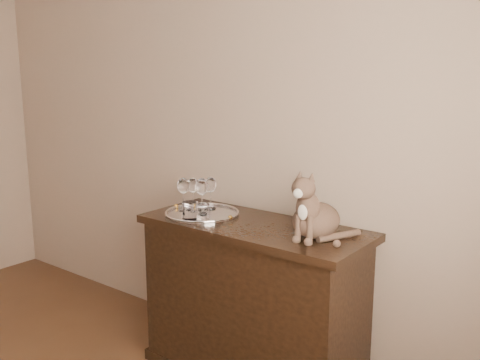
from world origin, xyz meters
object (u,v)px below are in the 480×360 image
object	(u,v)px
wine_glass_a	(193,193)
wine_glass_b	(210,193)
wine_glass_c	(183,194)
tumbler_a	(203,211)
wine_glass_d	(202,196)
tumbler_b	(190,210)
cat	(317,203)
tray	(202,214)
sideboard	(253,302)

from	to	relation	value
wine_glass_a	wine_glass_b	distance (m)	0.10
wine_glass_a	wine_glass_c	xyz separation A→B (m)	(-0.01, -0.06, 0.00)
tumbler_a	wine_glass_d	bearing A→B (deg)	132.90
wine_glass_a	tumbler_a	world-z (taller)	wine_glass_a
tumbler_b	cat	distance (m)	0.68
tray	cat	world-z (taller)	cat
wine_glass_c	tumbler_b	world-z (taller)	wine_glass_c
tray	wine_glass_d	xyz separation A→B (m)	(-0.00, 0.00, 0.10)
tray	wine_glass_c	world-z (taller)	wine_glass_c
sideboard	tumbler_a	distance (m)	0.54
tray	cat	size ratio (longest dim) A/B	1.22
sideboard	wine_glass_b	distance (m)	0.63
tumbler_b	cat	size ratio (longest dim) A/B	0.28
sideboard	wine_glass_c	xyz separation A→B (m)	(-0.45, -0.04, 0.52)
sideboard	wine_glass_c	world-z (taller)	wine_glass_c
wine_glass_b	tumbler_b	size ratio (longest dim) A/B	1.95
wine_glass_b	tray	bearing A→B (deg)	-74.79
tray	sideboard	bearing A→B (deg)	5.31
wine_glass_d	sideboard	bearing A→B (deg)	4.52
wine_glass_d	cat	distance (m)	0.69
tray	wine_glass_a	size ratio (longest dim) A/B	2.31
wine_glass_c	tumbler_b	xyz separation A→B (m)	(0.15, -0.11, -0.04)
wine_glass_a	cat	bearing A→B (deg)	-1.42
tray	wine_glass_c	bearing A→B (deg)	-174.93
wine_glass_d	tumbler_b	size ratio (longest dim) A/B	2.08
sideboard	wine_glass_c	bearing A→B (deg)	-174.76
sideboard	tray	xyz separation A→B (m)	(-0.32, -0.03, 0.43)
wine_glass_c	wine_glass_d	xyz separation A→B (m)	(0.12, 0.02, 0.01)
wine_glass_b	wine_glass_d	world-z (taller)	wine_glass_d
wine_glass_d	tumbler_a	size ratio (longest dim) A/B	2.41
wine_glass_a	wine_glass_c	size ratio (longest dim) A/B	0.96
wine_glass_c	wine_glass_b	bearing A→B (deg)	48.70
wine_glass_a	wine_glass_c	bearing A→B (deg)	-103.40
wine_glass_b	wine_glass_d	size ratio (longest dim) A/B	0.94
wine_glass_d	wine_glass_c	bearing A→B (deg)	-172.84
tumbler_a	cat	size ratio (longest dim) A/B	0.24
wine_glass_b	tumbler_a	bearing A→B (deg)	-60.40
sideboard	wine_glass_a	world-z (taller)	wine_glass_a
wine_glass_d	cat	world-z (taller)	cat
tray	wine_glass_a	world-z (taller)	wine_glass_a
wine_glass_b	wine_glass_d	xyz separation A→B (m)	(0.02, -0.10, 0.01)
cat	sideboard	bearing A→B (deg)	178.94
sideboard	tumbler_b	bearing A→B (deg)	-152.43
wine_glass_d	cat	xyz separation A→B (m)	(0.69, 0.03, 0.06)
wine_glass_a	sideboard	bearing A→B (deg)	-2.62
wine_glass_a	cat	xyz separation A→B (m)	(0.79, -0.02, 0.07)
tray	wine_glass_d	bearing A→B (deg)	129.89
wine_glass_b	cat	size ratio (longest dim) A/B	0.55
wine_glass_b	wine_glass_d	bearing A→B (deg)	-76.11
sideboard	tray	world-z (taller)	tray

